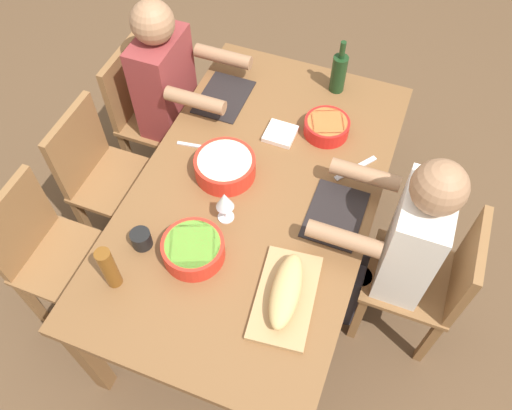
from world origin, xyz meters
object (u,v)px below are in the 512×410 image
dining_table (256,201)px  serving_bowl_pasta (225,166)px  chair_near_left (148,110)px  chair_near_right (49,251)px  serving_bowl_salad (193,249)px  diner_far_center (402,241)px  wine_bottle (339,72)px  serving_bowl_fruit (327,126)px  bread_loaf (286,290)px  beer_bottle (109,268)px  chair_near_center (103,173)px  napkin_stack (280,134)px  wine_glass (225,201)px  cup_near_right (141,239)px  cutting_board (285,297)px  diner_near_left (172,89)px  chair_far_center (432,279)px

dining_table → serving_bowl_pasta: serving_bowl_pasta is taller
chair_near_left → chair_near_right: same height
chair_near_left → serving_bowl_salad: chair_near_left is taller
serving_bowl_salad → diner_far_center: bearing=116.8°
diner_far_center → wine_bottle: 0.92m
serving_bowl_salad → dining_table: bearing=163.4°
serving_bowl_salad → serving_bowl_fruit: size_ratio=1.17×
serving_bowl_fruit → bread_loaf: bread_loaf is taller
serving_bowl_fruit → beer_bottle: bearing=-27.4°
chair_near_center → diner_far_center: bearing=90.0°
beer_bottle → chair_near_right: bearing=-103.9°
chair_near_center → napkin_stack: chair_near_center is taller
serving_bowl_pasta → wine_glass: (0.22, 0.09, 0.06)m
diner_far_center → cup_near_right: size_ratio=14.46×
chair_near_right → serving_bowl_pasta: (-0.53, 0.68, 0.31)m
cup_near_right → napkin_stack: (-0.77, 0.33, -0.03)m
serving_bowl_salad → wine_bottle: bearing=166.8°
serving_bowl_salad → cutting_board: 0.41m
chair_near_left → diner_near_left: size_ratio=0.71×
serving_bowl_salad → serving_bowl_pasta: serving_bowl_pasta is taller
wine_bottle → chair_near_right: bearing=-38.7°
bread_loaf → cutting_board: bearing=0.0°
cup_near_right → bread_loaf: bearing=88.3°
chair_near_center → wine_bottle: wine_bottle is taller
serving_bowl_pasta → bread_loaf: 0.66m
chair_near_right → chair_near_center: size_ratio=1.00×
serving_bowl_pasta → wine_glass: 0.25m
napkin_stack → beer_bottle: bearing=-19.9°
cutting_board → wine_bottle: bearing=-173.5°
bread_loaf → wine_bottle: 1.20m
dining_table → chair_far_center: size_ratio=2.10×
napkin_stack → bread_loaf: bearing=20.7°
chair_near_center → serving_bowl_salad: chair_near_center is taller
dining_table → chair_near_right: size_ratio=2.10×
serving_bowl_salad → cup_near_right: serving_bowl_salad is taller
diner_far_center → bread_loaf: 0.59m
serving_bowl_pasta → wine_bottle: size_ratio=0.94×
dining_table → chair_near_left: size_ratio=2.10×
cutting_board → diner_far_center: bearing=139.9°
chair_near_right → serving_bowl_fruit: chair_near_right is taller
diner_near_left → beer_bottle: bearing=15.4°
dining_table → chair_far_center: (0.00, 0.84, -0.18)m
serving_bowl_fruit → beer_bottle: 1.19m
chair_near_left → diner_far_center: size_ratio=0.71×
bread_loaf → wine_glass: (-0.26, -0.36, 0.05)m
wine_glass → napkin_stack: bearing=173.5°
diner_near_left → serving_bowl_fruit: 0.85m
chair_near_right → chair_near_left: bearing=180.0°
diner_far_center → napkin_stack: size_ratio=8.57×
serving_bowl_pasta → bread_loaf: bread_loaf is taller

